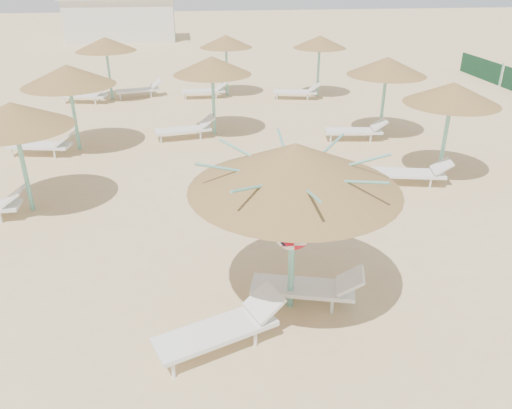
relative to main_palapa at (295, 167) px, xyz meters
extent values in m
plane|color=#D2B880|center=(-0.35, -0.28, -2.64)|extent=(120.00, 120.00, 0.00)
cylinder|color=#6AB9A8|center=(0.00, 0.00, -1.37)|extent=(0.11, 0.11, 2.54)
cone|color=olive|center=(0.00, 0.00, 0.01)|extent=(3.38, 3.38, 0.76)
cylinder|color=#6AB9A8|center=(0.00, 0.00, -0.25)|extent=(0.20, 0.20, 0.12)
cylinder|color=#6AB9A8|center=(0.78, 0.00, -0.03)|extent=(1.53, 0.04, 0.38)
cylinder|color=#6AB9A8|center=(0.55, 0.55, -0.03)|extent=(1.11, 1.11, 0.38)
cylinder|color=#6AB9A8|center=(0.00, 0.78, -0.03)|extent=(0.04, 1.53, 0.38)
cylinder|color=#6AB9A8|center=(-0.55, 0.55, -0.03)|extent=(1.11, 1.11, 0.38)
cylinder|color=#6AB9A8|center=(-0.78, 0.00, -0.03)|extent=(1.53, 0.04, 0.38)
cylinder|color=#6AB9A8|center=(-0.55, -0.55, -0.03)|extent=(1.11, 1.11, 0.38)
cylinder|color=#6AB9A8|center=(0.00, -0.78, -0.03)|extent=(0.04, 1.53, 0.38)
cylinder|color=#6AB9A8|center=(0.55, -0.55, -0.03)|extent=(1.11, 1.11, 0.38)
torus|color=red|center=(0.00, -0.10, -1.11)|extent=(0.64, 0.15, 0.64)
cylinder|color=white|center=(-2.02, -1.45, -2.50)|extent=(0.06, 0.06, 0.28)
cylinder|color=white|center=(-2.21, -0.98, -2.50)|extent=(0.06, 0.06, 0.28)
cylinder|color=white|center=(-0.75, -0.95, -2.50)|extent=(0.06, 0.06, 0.28)
cylinder|color=white|center=(-0.93, -0.47, -2.50)|extent=(0.06, 0.06, 0.28)
cube|color=white|center=(-1.36, -0.92, -2.31)|extent=(2.03, 1.29, 0.08)
cube|color=white|center=(-0.56, -0.60, -2.07)|extent=(0.68, 0.75, 0.37)
cylinder|color=white|center=(-0.57, 0.05, -2.50)|extent=(0.06, 0.06, 0.27)
cylinder|color=white|center=(-0.44, 0.51, -2.50)|extent=(0.06, 0.06, 0.27)
cylinder|color=white|center=(0.68, -0.29, -2.50)|extent=(0.06, 0.06, 0.27)
cylinder|color=white|center=(0.81, 0.17, -2.50)|extent=(0.06, 0.06, 0.27)
cube|color=white|center=(0.24, 0.08, -2.33)|extent=(1.91, 1.06, 0.08)
cube|color=white|center=(1.02, -0.14, -2.10)|extent=(0.60, 0.68, 0.35)
cylinder|color=#6AB9A8|center=(-5.54, 4.60, -1.49)|extent=(0.11, 0.11, 2.30)
cone|color=olive|center=(-5.54, 4.60, -0.25)|extent=(2.64, 2.64, 0.59)
cylinder|color=#6AB9A8|center=(-5.54, 4.60, -0.49)|extent=(0.20, 0.20, 0.12)
cylinder|color=white|center=(-6.08, 3.97, -2.50)|extent=(0.06, 0.06, 0.28)
cylinder|color=white|center=(-6.10, 4.47, -2.50)|extent=(0.06, 0.06, 0.28)
cube|color=white|center=(-5.79, 4.23, -2.08)|extent=(0.50, 0.61, 0.36)
cylinder|color=#6AB9A8|center=(-5.19, 8.99, -1.49)|extent=(0.11, 0.11, 2.30)
cone|color=olive|center=(-5.19, 8.99, -0.24)|extent=(2.83, 2.83, 0.64)
cylinder|color=#6AB9A8|center=(-5.19, 8.99, -0.49)|extent=(0.20, 0.20, 0.12)
cylinder|color=white|center=(-7.12, 8.50, -2.50)|extent=(0.06, 0.06, 0.28)
cylinder|color=white|center=(-7.02, 8.99, -2.50)|extent=(0.06, 0.06, 0.28)
cylinder|color=white|center=(-5.80, 8.24, -2.50)|extent=(0.06, 0.06, 0.28)
cylinder|color=white|center=(-5.70, 8.73, -2.50)|extent=(0.06, 0.06, 0.28)
cube|color=white|center=(-6.29, 8.59, -2.32)|extent=(1.99, 0.99, 0.08)
cube|color=white|center=(-5.46, 8.42, -2.08)|extent=(0.59, 0.68, 0.36)
cylinder|color=#6AB9A8|center=(-4.93, 15.51, -1.49)|extent=(0.11, 0.11, 2.30)
cone|color=olive|center=(-4.93, 15.51, -0.25)|extent=(2.55, 2.55, 0.57)
cylinder|color=#6AB9A8|center=(-4.93, 15.51, -0.49)|extent=(0.20, 0.20, 0.12)
cylinder|color=white|center=(-6.87, 15.03, -2.50)|extent=(0.06, 0.06, 0.28)
cylinder|color=white|center=(-6.76, 15.52, -2.50)|extent=(0.06, 0.06, 0.28)
cylinder|color=white|center=(-5.54, 14.76, -2.50)|extent=(0.06, 0.06, 0.28)
cylinder|color=white|center=(-5.44, 15.24, -2.50)|extent=(0.06, 0.06, 0.28)
cube|color=white|center=(-6.03, 15.11, -2.32)|extent=(1.99, 1.00, 0.08)
cube|color=white|center=(-5.20, 14.94, -2.08)|extent=(0.60, 0.69, 0.36)
cylinder|color=white|center=(-4.56, 15.40, -2.50)|extent=(0.06, 0.06, 0.28)
cylinder|color=white|center=(-4.67, 15.89, -2.50)|extent=(0.06, 0.06, 0.28)
cylinder|color=white|center=(-3.24, 15.68, -2.50)|extent=(0.06, 0.06, 0.28)
cylinder|color=white|center=(-3.34, 16.17, -2.50)|extent=(0.06, 0.06, 0.28)
cube|color=white|center=(-3.83, 15.81, -2.32)|extent=(1.99, 1.00, 0.08)
cube|color=white|center=(-3.00, 15.99, -2.08)|extent=(0.60, 0.69, 0.36)
cylinder|color=#6AB9A8|center=(-0.73, 10.02, -1.49)|extent=(0.11, 0.11, 2.30)
cone|color=olive|center=(-0.73, 10.02, -0.25)|extent=(2.64, 2.64, 0.60)
cylinder|color=#6AB9A8|center=(-0.73, 10.02, -0.49)|extent=(0.20, 0.20, 0.12)
cylinder|color=white|center=(-2.58, 9.24, -2.50)|extent=(0.06, 0.06, 0.28)
cylinder|color=white|center=(-2.66, 9.74, -2.50)|extent=(0.06, 0.06, 0.28)
cylinder|color=white|center=(-1.25, 9.47, -2.50)|extent=(0.06, 0.06, 0.28)
cylinder|color=white|center=(-1.33, 9.96, -2.50)|extent=(0.06, 0.06, 0.28)
cube|color=white|center=(-1.83, 9.62, -2.32)|extent=(1.98, 0.93, 0.08)
cube|color=white|center=(-0.99, 9.77, -2.08)|extent=(0.58, 0.67, 0.36)
cylinder|color=#6AB9A8|center=(0.19, 15.68, -1.49)|extent=(0.11, 0.11, 2.30)
cone|color=olive|center=(0.19, 15.68, -0.26)|extent=(2.32, 2.32, 0.52)
cylinder|color=#6AB9A8|center=(0.19, 15.68, -0.49)|extent=(0.20, 0.20, 0.12)
cylinder|color=white|center=(-1.71, 15.03, -2.50)|extent=(0.06, 0.06, 0.28)
cylinder|color=white|center=(-1.71, 15.53, -2.50)|extent=(0.06, 0.06, 0.28)
cylinder|color=white|center=(-0.36, 15.03, -2.50)|extent=(0.06, 0.06, 0.28)
cylinder|color=white|center=(-0.36, 15.53, -2.50)|extent=(0.06, 0.06, 0.28)
cube|color=white|center=(-0.91, 15.28, -2.32)|extent=(1.90, 0.62, 0.08)
cube|color=white|center=(-0.06, 15.28, -2.08)|extent=(0.49, 0.60, 0.36)
cylinder|color=#6AB9A8|center=(5.35, 5.26, -1.49)|extent=(0.11, 0.11, 2.30)
cone|color=olive|center=(5.35, 5.26, -0.25)|extent=(2.52, 2.52, 0.57)
cylinder|color=#6AB9A8|center=(5.35, 5.26, -0.49)|extent=(0.20, 0.20, 0.12)
cylinder|color=white|center=(3.41, 4.78, -2.50)|extent=(0.06, 0.06, 0.28)
cylinder|color=white|center=(3.52, 5.27, -2.50)|extent=(0.06, 0.06, 0.28)
cylinder|color=white|center=(4.73, 4.50, -2.50)|extent=(0.06, 0.06, 0.28)
cylinder|color=white|center=(4.84, 4.99, -2.50)|extent=(0.06, 0.06, 0.28)
cube|color=white|center=(4.25, 4.86, -2.32)|extent=(1.99, 1.00, 0.08)
cube|color=white|center=(5.08, 4.68, -2.08)|extent=(0.60, 0.69, 0.36)
cylinder|color=#6AB9A8|center=(5.03, 9.11, -1.49)|extent=(0.11, 0.11, 2.30)
cone|color=olive|center=(5.03, 9.11, -0.25)|extent=(2.64, 2.64, 0.59)
cylinder|color=#6AB9A8|center=(5.03, 9.11, -0.49)|extent=(0.20, 0.20, 0.12)
cylinder|color=white|center=(3.10, 8.57, -2.50)|extent=(0.06, 0.06, 0.28)
cylinder|color=white|center=(3.17, 9.06, -2.50)|extent=(0.06, 0.06, 0.28)
cylinder|color=white|center=(4.44, 8.39, -2.50)|extent=(0.06, 0.06, 0.28)
cylinder|color=white|center=(4.51, 8.89, -2.50)|extent=(0.06, 0.06, 0.28)
cube|color=white|center=(3.93, 8.71, -2.32)|extent=(1.96, 0.86, 0.08)
cube|color=white|center=(4.77, 8.60, -2.08)|extent=(0.56, 0.66, 0.36)
cylinder|color=#6AB9A8|center=(4.23, 14.97, -1.49)|extent=(0.11, 0.11, 2.30)
cone|color=olive|center=(4.23, 14.97, -0.26)|extent=(2.32, 2.32, 0.52)
cylinder|color=#6AB9A8|center=(4.23, 14.97, -0.49)|extent=(0.20, 0.20, 0.12)
cylinder|color=white|center=(2.29, 14.50, -2.50)|extent=(0.06, 0.06, 0.28)
cylinder|color=white|center=(2.40, 14.99, -2.50)|extent=(0.06, 0.06, 0.28)
cylinder|color=white|center=(3.61, 14.21, -2.50)|extent=(0.06, 0.06, 0.28)
cylinder|color=white|center=(3.72, 14.70, -2.50)|extent=(0.06, 0.06, 0.28)
cube|color=white|center=(3.13, 14.57, -2.32)|extent=(1.99, 1.01, 0.08)
cube|color=white|center=(3.96, 14.39, -2.08)|extent=(0.60, 0.69, 0.36)
cube|color=silver|center=(-6.35, 34.72, -1.14)|extent=(8.00, 4.00, 3.00)
cube|color=#174528|center=(13.65, 17.72, -2.14)|extent=(0.08, 3.80, 1.00)
cylinder|color=#6AB9A8|center=(13.65, 15.82, -2.09)|extent=(0.08, 0.08, 1.10)
camera|label=1|loc=(-1.56, -7.04, 2.86)|focal=35.00mm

